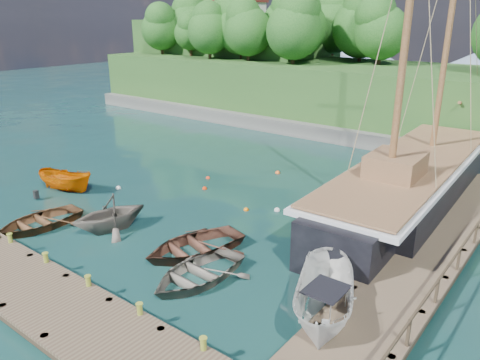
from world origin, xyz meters
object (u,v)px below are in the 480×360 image
at_px(rowboat_0, 40,227).
at_px(rowboat_2, 194,253).
at_px(rowboat_1, 111,229).
at_px(cabin_boat_white, 324,323).
at_px(schooner, 410,186).
at_px(rowboat_3, 197,280).
at_px(motorboat_orange, 67,191).

bearing_deg(rowboat_0, rowboat_2, 22.67).
relative_size(rowboat_1, cabin_boat_white, 0.70).
distance_m(rowboat_0, cabin_boat_white, 15.86).
bearing_deg(schooner, rowboat_3, -108.20).
relative_size(motorboat_orange, schooner, 0.14).
xyz_separation_m(rowboat_1, cabin_boat_white, (12.55, -0.24, 0.00)).
relative_size(rowboat_0, schooner, 0.16).
xyz_separation_m(rowboat_1, rowboat_3, (6.93, -0.91, 0.00)).
height_order(rowboat_0, schooner, schooner).
height_order(rowboat_2, schooner, schooner).
distance_m(rowboat_0, rowboat_2, 8.87).
bearing_deg(motorboat_orange, schooner, -72.09).
bearing_deg(cabin_boat_white, motorboat_orange, 150.36).
bearing_deg(rowboat_1, rowboat_0, -131.49).
height_order(rowboat_2, motorboat_orange, motorboat_orange).
xyz_separation_m(motorboat_orange, cabin_boat_white, (19.39, -2.09, 0.00)).
bearing_deg(rowboat_3, rowboat_0, -169.37).
bearing_deg(cabin_boat_white, rowboat_1, 155.43).
bearing_deg(rowboat_3, cabin_boat_white, 10.45).
height_order(cabin_boat_white, schooner, schooner).
bearing_deg(schooner, cabin_boat_white, -85.26).
relative_size(rowboat_2, cabin_boat_white, 0.90).
distance_m(rowboat_0, schooner, 20.82).
height_order(rowboat_1, rowboat_3, rowboat_1).
xyz_separation_m(rowboat_1, motorboat_orange, (-6.84, 1.85, 0.00)).
xyz_separation_m(rowboat_1, schooner, (11.03, 13.01, 1.14)).
bearing_deg(rowboat_2, rowboat_3, -26.88).
bearing_deg(rowboat_3, rowboat_2, 139.95).
distance_m(rowboat_2, rowboat_3, 2.43).
bearing_deg(rowboat_2, cabin_boat_white, 9.04).
height_order(rowboat_0, rowboat_2, rowboat_2).
height_order(motorboat_orange, schooner, schooner).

